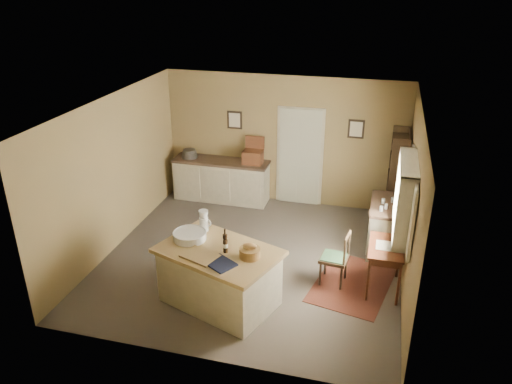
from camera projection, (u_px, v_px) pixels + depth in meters
The scene contains 16 objects.
ground at pixel (252, 259), 8.66m from camera, with size 5.00×5.00×0.00m, color brown.
wall_back at pixel (284, 141), 10.31m from camera, with size 5.00×0.10×2.70m, color olive.
wall_front at pixel (197, 270), 5.91m from camera, with size 5.00×0.10×2.70m, color olive.
wall_left at pixel (114, 173), 8.69m from camera, with size 0.10×5.00×2.70m, color olive.
wall_right at pixel (412, 205), 7.53m from camera, with size 0.10×5.00×2.70m, color olive.
ceiling at pixel (252, 106), 7.55m from camera, with size 5.00×5.00×0.00m, color silver.
door at pixel (300, 156), 10.33m from camera, with size 0.97×0.06×2.11m, color #B9B89E.
framed_prints at pixel (294, 124), 10.09m from camera, with size 2.82×0.02×0.38m.
window at pixel (408, 198), 7.29m from camera, with size 0.25×1.99×1.12m.
work_island at pixel (219, 275), 7.36m from camera, with size 1.98×1.62×1.20m.
sideboard at pixel (222, 179), 10.70m from camera, with size 2.05×0.58×1.18m.
rug at pixel (353, 284), 7.98m from camera, with size 1.10×1.60×0.01m, color #552818.
writing_desk at pixel (386, 252), 7.60m from camera, with size 0.52×0.85×0.82m.
desk_chair at pixel (334, 258), 7.85m from camera, with size 0.41×0.41×0.88m, color black, non-canonical shape.
right_cabinet at pixel (386, 227), 8.78m from camera, with size 0.62×1.11×0.99m.
shelving_unit at pixel (399, 180), 9.50m from camera, with size 0.32×0.84×1.87m.
Camera 1 is at (1.95, -7.16, 4.63)m, focal length 35.00 mm.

